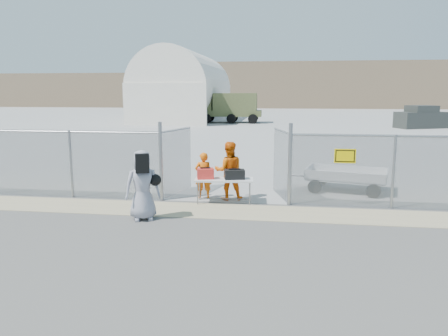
# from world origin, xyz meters

# --- Properties ---
(ground) EXTENTS (160.00, 160.00, 0.00)m
(ground) POSITION_xyz_m (0.00, 0.00, 0.00)
(ground) COLOR #4F4F4F
(tarmac_inside) EXTENTS (160.00, 80.00, 0.01)m
(tarmac_inside) POSITION_xyz_m (0.00, 42.00, 0.01)
(tarmac_inside) COLOR #9B9B99
(tarmac_inside) RESTS_ON ground
(dirt_strip) EXTENTS (44.00, 1.60, 0.01)m
(dirt_strip) POSITION_xyz_m (0.00, 1.00, 0.01)
(dirt_strip) COLOR tan
(dirt_strip) RESTS_ON ground
(distant_hills) EXTENTS (140.00, 6.00, 9.00)m
(distant_hills) POSITION_xyz_m (5.00, 78.00, 4.50)
(distant_hills) COLOR #7F684F
(distant_hills) RESTS_ON ground
(chain_link_fence) EXTENTS (40.00, 0.20, 2.20)m
(chain_link_fence) POSITION_xyz_m (0.00, 2.00, 1.10)
(chain_link_fence) COLOR gray
(chain_link_fence) RESTS_ON ground
(quonset_hangar) EXTENTS (9.00, 18.00, 8.00)m
(quonset_hangar) POSITION_xyz_m (-10.00, 40.00, 4.00)
(quonset_hangar) COLOR white
(quonset_hangar) RESTS_ON ground
(folding_table) EXTENTS (1.85, 0.90, 0.76)m
(folding_table) POSITION_xyz_m (0.00, 2.01, 0.38)
(folding_table) COLOR silver
(folding_table) RESTS_ON ground
(orange_bag) EXTENTS (0.57, 0.45, 0.32)m
(orange_bag) POSITION_xyz_m (-0.57, 1.95, 0.92)
(orange_bag) COLOR red
(orange_bag) RESTS_ON folding_table
(black_duffel) EXTENTS (0.67, 0.49, 0.29)m
(black_duffel) POSITION_xyz_m (0.33, 2.02, 0.91)
(black_duffel) COLOR black
(black_duffel) RESTS_ON folding_table
(security_worker_left) EXTENTS (0.63, 0.51, 1.51)m
(security_worker_left) POSITION_xyz_m (-0.73, 2.45, 0.75)
(security_worker_left) COLOR orange
(security_worker_left) RESTS_ON ground
(security_worker_right) EXTENTS (1.03, 0.87, 1.87)m
(security_worker_right) POSITION_xyz_m (0.09, 2.45, 0.93)
(security_worker_right) COLOR orange
(security_worker_right) RESTS_ON ground
(visitor) EXTENTS (1.09, 0.90, 1.90)m
(visitor) POSITION_xyz_m (-1.92, -0.07, 0.95)
(visitor) COLOR #91909E
(visitor) RESTS_ON ground
(utility_trailer) EXTENTS (3.80, 2.56, 0.84)m
(utility_trailer) POSITION_xyz_m (3.98, 4.20, 0.42)
(utility_trailer) COLOR silver
(utility_trailer) RESTS_ON ground
(military_truck) EXTENTS (6.75, 2.70, 3.18)m
(military_truck) POSITION_xyz_m (-4.08, 35.99, 1.59)
(military_truck) COLOR #565E34
(military_truck) RESTS_ON ground
(parked_vehicle_near) EXTENTS (4.96, 3.63, 2.05)m
(parked_vehicle_near) POSITION_xyz_m (14.26, 31.67, 1.02)
(parked_vehicle_near) COLOR #333633
(parked_vehicle_near) RESTS_ON ground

